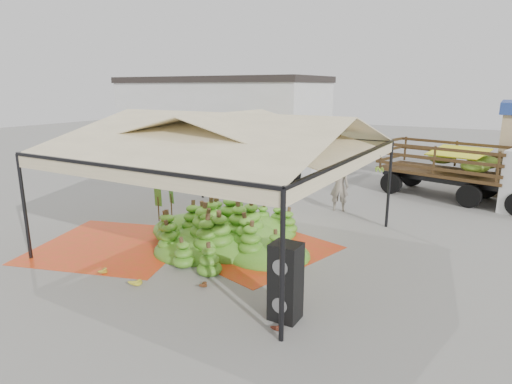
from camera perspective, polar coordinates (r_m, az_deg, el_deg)
The scene contains 17 objects.
ground at distance 13.66m, azimuth -3.94°, elevation -6.50°, with size 90.00×90.00×0.00m, color slate.
canopy_tent at distance 12.89m, azimuth -4.19°, elevation 7.38°, with size 8.10×8.10×4.00m.
building_white at distance 30.09m, azimuth -4.73°, elevation 9.93°, with size 14.30×6.30×5.40m.
tarp_left at distance 13.98m, azimuth -18.47°, elevation -6.71°, with size 4.32×4.11×0.01m, color red.
tarp_right at distance 13.02m, azimuth 0.02°, elevation -7.50°, with size 3.81×4.00×0.01m, color red.
banana_heap at distance 13.27m, azimuth -3.86°, elevation -4.11°, with size 6.16×5.06×1.32m, color #397618.
hand_yellow_a at distance 11.17m, azimuth -15.98°, elevation -11.19°, with size 0.50×0.41×0.23m, color gold.
hand_yellow_b at distance 12.05m, azimuth -20.13°, elevation -9.68°, with size 0.47×0.39×0.22m, color gold.
hand_red_a at distance 9.01m, azimuth 2.50°, elevation -17.16°, with size 0.46×0.38×0.21m, color #561813.
hand_red_b at distance 10.73m, azimuth -7.46°, elevation -11.95°, with size 0.42×0.35×0.19m, color #532B13.
hand_green at distance 13.19m, azimuth -11.59°, elevation -7.03°, with size 0.48×0.39×0.22m, color #4A7618.
hanging_bunches at distance 12.50m, azimuth 6.10°, elevation 3.99°, with size 4.74×0.24×0.20m.
speaker_stack at distance 9.03m, azimuth 3.97°, elevation -11.85°, with size 0.61×0.53×1.67m.
banana_leaves at distance 16.16m, azimuth -11.33°, elevation -3.50°, with size 0.96×1.36×3.70m, color #356F1D, non-canonical shape.
vendor at distance 16.94m, azimuth 11.06°, elevation 0.77°, with size 0.72×0.47×1.97m, color gray.
truck_left at distance 23.43m, azimuth 2.42°, elevation 5.18°, with size 5.76×2.04×1.98m.
truck_right at distance 20.10m, azimuth 27.01°, elevation 3.03°, with size 7.43×4.01×2.42m.
Camera 1 is at (7.29, -10.54, 4.74)m, focal length 30.00 mm.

